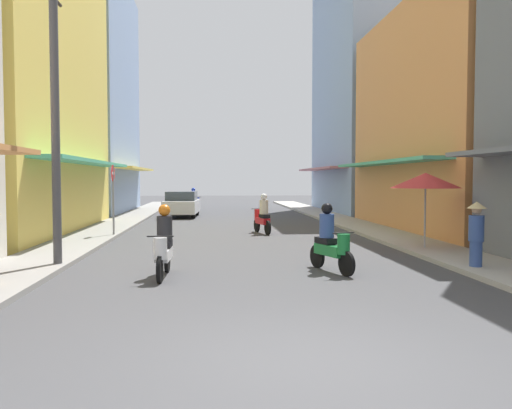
{
  "coord_description": "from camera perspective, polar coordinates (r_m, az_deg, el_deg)",
  "views": [
    {
      "loc": [
        -1.07,
        -5.86,
        2.13
      ],
      "look_at": [
        0.58,
        13.78,
        1.18
      ],
      "focal_mm": 36.72,
      "sensor_mm": 36.0,
      "label": 1
    }
  ],
  "objects": [
    {
      "name": "motorbike_white",
      "position": [
        11.55,
        -10.02,
        -4.36
      ],
      "size": [
        0.55,
        1.81,
        1.58
      ],
      "color": "black",
      "rests_on": "ground"
    },
    {
      "name": "sidewalk_left",
      "position": [
        23.18,
        -15.7,
        -2.46
      ],
      "size": [
        1.9,
        49.61,
        0.12
      ],
      "primitive_type": "cube",
      "color": "gray",
      "rests_on": "ground"
    },
    {
      "name": "utility_pole",
      "position": [
        13.36,
        -21.03,
        8.75
      ],
      "size": [
        0.2,
        1.2,
        6.98
      ],
      "color": "#4C4C4F",
      "rests_on": "ground"
    },
    {
      "name": "pedestrian_crossing",
      "position": [
        13.06,
        22.87,
        -2.79
      ],
      "size": [
        0.44,
        0.44,
        1.62
      ],
      "color": "#334C8C",
      "rests_on": "ground"
    },
    {
      "name": "motorbike_green",
      "position": [
        12.15,
        8.14,
        -4.0
      ],
      "size": [
        0.77,
        1.74,
        1.58
      ],
      "color": "black",
      "rests_on": "ground"
    },
    {
      "name": "building_right_mid",
      "position": [
        23.48,
        21.94,
        8.52
      ],
      "size": [
        7.05,
        11.95,
        9.14
      ],
      "color": "#D88C4C",
      "rests_on": "ground"
    },
    {
      "name": "motorbike_blue",
      "position": [
        34.49,
        -6.73,
        0.37
      ],
      "size": [
        0.77,
        1.73,
        1.58
      ],
      "color": "black",
      "rests_on": "ground"
    },
    {
      "name": "vendor_umbrella",
      "position": [
        16.16,
        17.98,
        2.5
      ],
      "size": [
        2.05,
        2.05,
        2.32
      ],
      "color": "#99999E",
      "rests_on": "ground"
    },
    {
      "name": "parked_car",
      "position": [
        29.84,
        -8.06,
        0.06
      ],
      "size": [
        1.96,
        4.18,
        1.45
      ],
      "color": "silver",
      "rests_on": "ground"
    },
    {
      "name": "street_sign_no_entry",
      "position": [
        19.68,
        -15.29,
        1.47
      ],
      "size": [
        0.07,
        0.6,
        2.65
      ],
      "color": "gray",
      "rests_on": "ground"
    },
    {
      "name": "building_left_far",
      "position": [
        35.19,
        -18.8,
        11.0
      ],
      "size": [
        7.05,
        11.22,
        14.53
      ],
      "color": "#8CA5CC",
      "rests_on": "ground"
    },
    {
      "name": "building_right_far",
      "position": [
        35.29,
        12.8,
        11.99
      ],
      "size": [
        7.05,
        11.26,
        15.67
      ],
      "color": "#8CA5CC",
      "rests_on": "ground"
    },
    {
      "name": "ground_plane",
      "position": [
        22.79,
        -2.1,
        -2.6
      ],
      "size": [
        91.55,
        91.55,
        0.0
      ],
      "primitive_type": "plane",
      "color": "#424244"
    },
    {
      "name": "sidewalk_right",
      "position": [
        23.68,
        11.2,
        -2.3
      ],
      "size": [
        1.9,
        49.61,
        0.12
      ],
      "primitive_type": "cube",
      "color": "#ADA89E",
      "rests_on": "ground"
    },
    {
      "name": "motorbike_red",
      "position": [
        20.51,
        0.7,
        -1.22
      ],
      "size": [
        0.67,
        1.77,
        1.58
      ],
      "color": "black",
      "rests_on": "ground"
    }
  ]
}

